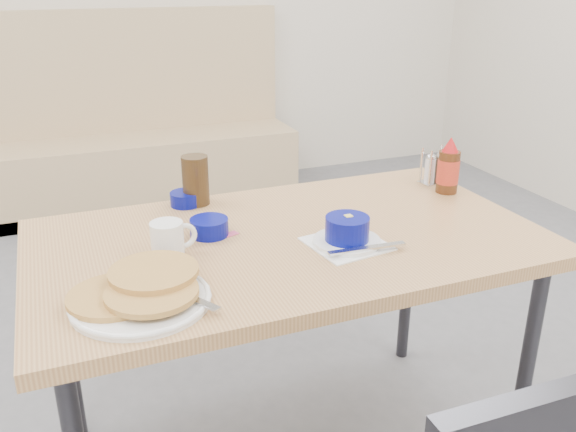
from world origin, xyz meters
name	(u,v)px	position (x,y,z in m)	size (l,w,h in m)	color
booth_bench	(146,148)	(0.00, 2.78, 0.35)	(1.90, 0.56, 1.22)	tan
dining_table	(289,256)	(0.00, 0.25, 0.70)	(1.40, 0.80, 0.76)	tan
pancake_plate	(141,293)	(-0.44, 0.03, 0.78)	(0.31, 0.31, 0.06)	white
coffee_mug	(169,239)	(-0.33, 0.24, 0.81)	(0.12, 0.08, 0.10)	white
grits_setting	(347,233)	(0.12, 0.14, 0.79)	(0.24, 0.22, 0.08)	white
creamer_bowl	(185,199)	(-0.21, 0.59, 0.78)	(0.09, 0.09, 0.04)	#050A71
butter_bowl	(209,227)	(-0.20, 0.34, 0.78)	(0.11, 0.11, 0.05)	#050A71
amber_tumbler	(196,180)	(-0.18, 0.59, 0.84)	(0.08, 0.08, 0.16)	#352310
condiment_caddy	(435,170)	(0.64, 0.49, 0.80)	(0.11, 0.08, 0.13)	silver
syrup_bottle	(448,169)	(0.62, 0.39, 0.84)	(0.07, 0.07, 0.19)	#47230F
sugar_wrapper	(231,234)	(-0.15, 0.32, 0.76)	(0.04, 0.03, 0.00)	#CC446C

